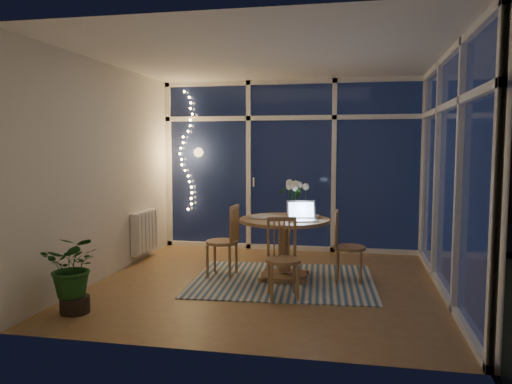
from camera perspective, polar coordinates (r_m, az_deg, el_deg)
floor at (r=5.93m, az=1.43°, el=-10.41°), size 4.00×4.00×0.00m
ceiling at (r=5.79m, az=1.49°, el=15.18°), size 4.00×4.00×0.00m
wall_back at (r=7.69m, az=4.03°, el=3.01°), size 4.00×0.04×2.60m
wall_front at (r=3.77m, az=-3.80°, el=0.65°), size 4.00×0.04×2.60m
wall_left at (r=6.37m, az=-16.56°, el=2.33°), size 0.04×4.00×2.60m
wall_right at (r=5.72m, az=21.61°, el=1.87°), size 0.04×4.00×2.60m
window_wall_back at (r=7.65m, az=4.00°, el=3.00°), size 4.00×0.10×2.60m
window_wall_right at (r=5.71m, az=21.21°, el=1.88°), size 0.10×4.00×2.60m
radiator at (r=7.25m, az=-12.62°, el=-4.40°), size 0.10×0.70×0.58m
fairy_lights at (r=7.95m, az=-7.98°, el=4.67°), size 0.24×0.10×1.85m
garden_patio at (r=10.76m, az=8.69°, el=-3.67°), size 12.00×6.00×0.10m
garden_fence at (r=11.19m, az=6.32°, el=1.64°), size 11.00×0.08×1.80m
neighbour_roof at (r=14.15m, az=8.69°, el=7.63°), size 7.00×3.00×2.20m
garden_shrubs at (r=9.27m, az=0.20°, el=-1.87°), size 0.90×0.90×0.90m
rug at (r=6.03m, az=3.10°, el=-10.07°), size 2.25×1.85×0.01m
dining_table at (r=6.05m, az=3.25°, el=-6.51°), size 1.15×1.15×0.74m
chair_left at (r=6.17m, az=-3.92°, el=-5.52°), size 0.43×0.43×0.90m
chair_right at (r=6.01m, az=10.63°, el=-6.07°), size 0.40×0.40×0.86m
chair_front at (r=5.28m, az=3.13°, el=-7.58°), size 0.49×0.49×0.86m
laptop at (r=5.79m, az=5.39°, el=-2.10°), size 0.40×0.37×0.25m
flower_vase at (r=6.19m, az=4.71°, el=-1.79°), size 0.22×0.22×0.21m
bowl at (r=6.02m, az=6.48°, el=-2.84°), size 0.16×0.16×0.04m
newspapers at (r=6.04m, az=1.43°, el=-2.88°), size 0.45×0.38×0.02m
phone at (r=5.85m, az=2.79°, el=-3.19°), size 0.11×0.05×0.01m
potted_plant at (r=5.14m, az=-20.10°, el=-8.81°), size 0.64×0.59×0.76m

